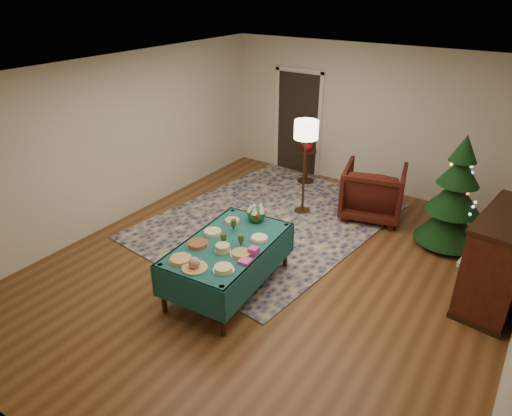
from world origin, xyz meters
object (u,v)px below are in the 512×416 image
Objects in this scene: piano at (501,261)px; armchair at (373,189)px; potted_plant at (307,145)px; gift_box at (254,251)px; christmas_tree at (454,198)px; floor_lamp at (306,136)px; side_table at (306,167)px; buffet_table at (228,252)px.

armchair is at bearing 147.30° from piano.
armchair reaches higher than potted_plant.
piano reaches higher than gift_box.
armchair is at bearing -22.52° from potted_plant.
armchair is 1.38m from christmas_tree.
armchair is at bearing 26.36° from floor_lamp.
side_table is at bearing 108.50° from gift_box.
buffet_table is 1.05× the size of christmas_tree.
christmas_tree reaches higher than potted_plant.
gift_box is at bearing -121.26° from christmas_tree.
gift_box is 3.11m from armchair.
buffet_table reaches higher than side_table.
armchair is 1.80m from potted_plant.
christmas_tree is 1.41m from piano.
piano is at bearing 33.70° from gift_box.
gift_box reaches higher than side_table.
armchair is at bearing 75.12° from buffet_table.
floor_lamp is at bearing -64.40° from potted_plant.
piano is at bearing -28.53° from side_table.
christmas_tree is (2.96, -0.94, 0.01)m from potted_plant.
floor_lamp is 3.42m from piano.
side_table is at bearing 115.60° from floor_lamp.
buffet_table is 3.14m from armchair.
floor_lamp is at bearing 95.84° from buffet_table.
potted_plant is (-1.26, 3.75, 0.04)m from gift_box.
floor_lamp reaches higher than buffet_table.
potted_plant is 0.22× the size of christmas_tree.
gift_box is 3.29m from christmas_tree.
potted_plant is 4.32m from piano.
side_table is (-0.58, 1.21, -1.07)m from floor_lamp.
potted_plant is 0.26× the size of piano.
side_table is (-1.26, 3.75, -0.41)m from gift_box.
armchair is at bearing 168.70° from christmas_tree.
gift_box is 0.11× the size of armchair.
buffet_table is 0.46m from gift_box.
armchair is at bearing 82.84° from gift_box.
christmas_tree is (2.13, 2.77, 0.24)m from buffet_table.
buffet_table is 3.82m from side_table.
armchair is 0.61× the size of floor_lamp.
christmas_tree is (1.71, 2.81, 0.06)m from gift_box.
piano reaches higher than buffet_table.
potted_plant is 3.11m from christmas_tree.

